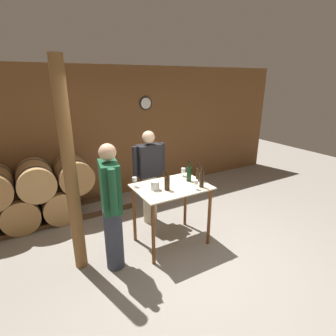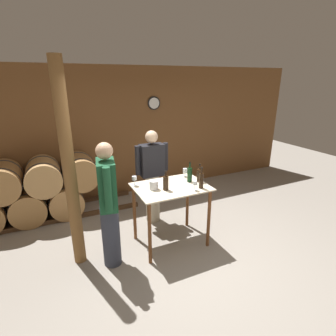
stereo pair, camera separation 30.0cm
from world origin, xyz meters
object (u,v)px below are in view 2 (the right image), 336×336
Objects in this scene: wine_bottle_far_left at (166,183)px; person_host at (152,175)px; wine_bottle_right at (200,175)px; wine_glass_near_left at (134,179)px; wine_glass_near_right at (185,171)px; person_visitor_with_scarf at (108,204)px; wine_bottle_left at (190,174)px; wine_bottle_center at (201,180)px; wooden_post at (69,170)px; wine_glass_near_center at (195,183)px; ice_bucket at (154,185)px.

person_host reaches higher than wine_bottle_far_left.
wine_bottle_right is 1.98× the size of wine_glass_near_left.
wine_glass_near_right is 0.64m from person_host.
wine_bottle_right is at bearing 6.56° from wine_bottle_far_left.
person_host reaches higher than wine_glass_near_left.
person_visitor_with_scarf is (-1.32, -0.37, -0.13)m from wine_glass_near_right.
wine_bottle_center reaches higher than wine_bottle_left.
wine_glass_near_left is 0.72m from person_host.
wooden_post reaches higher than wine_glass_near_right.
wine_bottle_far_left is at bearing -43.98° from wine_glass_near_left.
wooden_post is 0.93m from wine_glass_near_left.
wooden_post is 1.57× the size of person_visitor_with_scarf.
wine_bottle_right is at bearing 47.65° from wine_glass_near_center.
wine_bottle_center is 1.32m from person_visitor_with_scarf.
wine_bottle_left is (1.68, -0.11, -0.28)m from wooden_post.
wine_bottle_right is 2.03× the size of wine_glass_near_center.
person_visitor_with_scarf reaches higher than wine_glass_near_right.
wine_bottle_right is at bearing -70.86° from wine_glass_near_right.
wine_glass_near_left reaches higher than wine_glass_near_center.
wine_bottle_right is at bearing -5.33° from wooden_post.
wine_bottle_center reaches higher than wine_glass_near_left.
person_visitor_with_scarf is at bearing -178.82° from wine_bottle_far_left.
wine_glass_near_left is 1.02× the size of wine_glass_near_center.
wine_bottle_right is 0.30m from wine_glass_near_right.
wine_glass_near_right is (0.04, 0.22, -0.02)m from wine_bottle_left.
wine_bottle_far_left is 0.17× the size of person_host.
person_host is at bearing 114.86° from wine_bottle_left.
person_visitor_with_scarf is (-0.68, -0.11, -0.10)m from ice_bucket.
person_visitor_with_scarf is (0.40, -0.25, -0.44)m from wooden_post.
wine_bottle_right is 2.10× the size of wine_glass_near_right.
person_host is (1.35, 0.60, -0.48)m from wooden_post.
ice_bucket is (-0.63, 0.25, -0.06)m from wine_bottle_center.
wine_bottle_far_left is 2.22× the size of ice_bucket.
wine_bottle_center is at bearing -17.77° from wine_bottle_far_left.
wine_bottle_center is at bearing 14.28° from wine_glass_near_center.
ice_bucket is at bearing -7.75° from wooden_post.
wine_glass_near_right is (0.85, 0.01, -0.01)m from wine_glass_near_left.
wine_glass_near_center is 0.58m from ice_bucket.
wine_glass_near_right is (1.72, 0.11, -0.30)m from wooden_post.
wine_bottle_left is 2.19× the size of wine_glass_near_left.
ice_bucket is (0.20, -0.25, -0.05)m from wine_glass_near_left.
person_host is (0.13, 0.84, -0.19)m from wine_bottle_far_left.
person_visitor_with_scarf reaches higher than wine_bottle_left.
wine_glass_near_left reaches higher than ice_bucket.
wine_glass_near_right is at bearing 88.60° from wine_bottle_center.
person_host is (-0.37, 0.49, -0.18)m from wine_glass_near_right.
wine_glass_near_center is 1.04× the size of wine_glass_near_right.
wooden_post is at bearing 176.29° from wine_bottle_left.
person_host is at bearing 46.24° from wine_glass_near_left.
wooden_post reaches higher than ice_bucket.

